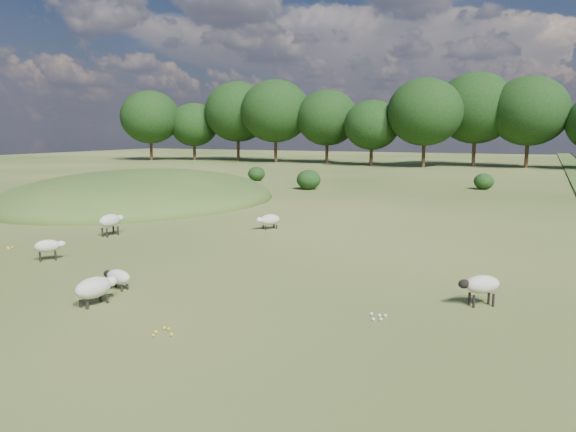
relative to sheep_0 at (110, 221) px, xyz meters
The scene contains 10 objects.
ground 19.08m from the sheep_0, 73.92° to the left, with size 160.00×160.00×0.00m, color #2A4916.
mound 12.33m from the sheep_0, 123.07° to the left, with size 16.00×20.00×4.00m, color #33561E.
treeline 54.24m from the sheep_0, 85.51° to the left, with size 96.28×14.66×11.70m.
shrubs 24.13m from the sheep_0, 86.47° to the left, with size 20.91×7.22×1.52m.
sheep_0 is the anchor object (origin of this frame).
sheep_1 8.62m from the sheep_0, 46.90° to the right, with size 1.02×0.54×0.57m.
sheep_2 4.69m from the sheep_0, 74.16° to the right, with size 0.88×1.00×0.74m.
sheep_3 9.98m from the sheep_0, 50.37° to the right, with size 0.71×1.32×0.74m.
sheep_4 15.85m from the sheep_0, 13.30° to the right, with size 1.12×0.92×0.81m.
sheep_5 6.92m from the sheep_0, 38.17° to the left, with size 0.98×1.19×0.69m.
Camera 1 is at (11.42, -16.67, 4.46)m, focal length 35.00 mm.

